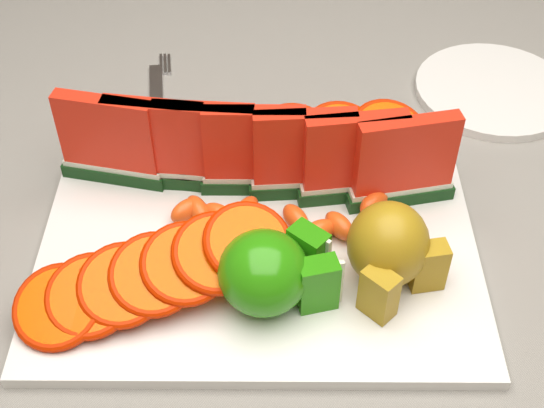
% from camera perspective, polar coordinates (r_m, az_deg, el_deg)
% --- Properties ---
extents(table, '(1.40, 0.90, 0.75)m').
position_cam_1_polar(table, '(0.81, -0.54, -6.26)').
color(table, '#462819').
rests_on(table, ground).
extents(tablecloth, '(1.53, 1.03, 0.20)m').
position_cam_1_polar(tablecloth, '(0.76, -0.58, -3.31)').
color(tablecloth, slate).
rests_on(tablecloth, table).
extents(platter, '(0.40, 0.30, 0.01)m').
position_cam_1_polar(platter, '(0.70, -1.02, -3.07)').
color(platter, silver).
rests_on(platter, tablecloth).
extents(apple_cluster, '(0.11, 0.09, 0.07)m').
position_cam_1_polar(apple_cluster, '(0.63, 0.01, -5.14)').
color(apple_cluster, '#1F781B').
rests_on(apple_cluster, platter).
extents(pear_cluster, '(0.10, 0.10, 0.08)m').
position_cam_1_polar(pear_cluster, '(0.65, 8.88, -3.34)').
color(pear_cluster, '#A28F19').
rests_on(pear_cluster, platter).
extents(side_plate, '(0.23, 0.23, 0.01)m').
position_cam_1_polar(side_plate, '(0.92, 16.35, 8.24)').
color(side_plate, silver).
rests_on(side_plate, tablecloth).
extents(fork, '(0.04, 0.20, 0.00)m').
position_cam_1_polar(fork, '(0.88, -8.61, 7.40)').
color(fork, silver).
rests_on(fork, tablecloth).
extents(watermelon_row, '(0.39, 0.07, 0.10)m').
position_cam_1_polar(watermelon_row, '(0.72, -1.34, 3.86)').
color(watermelon_row, '#0A3B09').
rests_on(watermelon_row, platter).
extents(orange_fan_front, '(0.25, 0.15, 0.06)m').
position_cam_1_polar(orange_fan_front, '(0.64, -8.88, -5.23)').
color(orange_fan_front, '#D53A00').
rests_on(orange_fan_front, platter).
extents(orange_fan_back, '(0.33, 0.11, 0.05)m').
position_cam_1_polar(orange_fan_back, '(0.77, -0.11, 5.12)').
color(orange_fan_back, '#D53A00').
rests_on(orange_fan_back, platter).
extents(tangerine_segments, '(0.21, 0.07, 0.02)m').
position_cam_1_polar(tangerine_segments, '(0.70, -0.09, -0.90)').
color(tangerine_segments, '#DB4307').
rests_on(tangerine_segments, platter).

